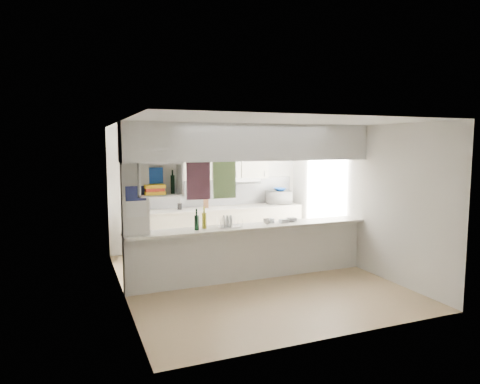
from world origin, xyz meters
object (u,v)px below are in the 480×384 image
microwave (279,197)px  wine_bottles (201,221)px  dish_rack (229,222)px  bowl (280,189)px

microwave → wine_bottles: 3.29m
microwave → dish_rack: (-1.99, -2.12, -0.07)m
microwave → bowl: (0.01, -0.01, 0.18)m
microwave → bowl: 0.18m
bowl → wine_bottles: (-2.50, -2.13, -0.20)m
microwave → dish_rack: 2.91m
bowl → wine_bottles: 3.30m
bowl → dish_rack: size_ratio=0.65×
microwave → wine_bottles: (-2.49, -2.14, -0.02)m
microwave → dish_rack: bearing=58.0°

